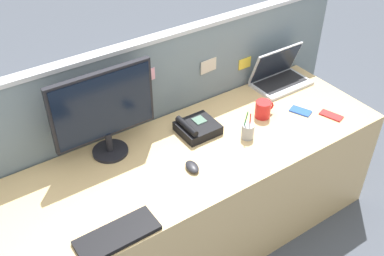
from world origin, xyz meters
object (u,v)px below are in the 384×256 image
desk_phone (197,128)px  keyboard_main (117,235)px  cell_phone_blue_case (301,111)px  desktop_monitor (104,109)px  coffee_mug (263,109)px  cell_phone_red_case (331,115)px  computer_mouse_right_hand (192,167)px  laptop (279,74)px  pen_cup (248,131)px

desk_phone → keyboard_main: 0.83m
keyboard_main → cell_phone_blue_case: keyboard_main is taller
cell_phone_blue_case → desktop_monitor: bearing=141.1°
keyboard_main → coffee_mug: coffee_mug is taller
cell_phone_red_case → coffee_mug: (-0.34, 0.23, 0.05)m
desktop_monitor → computer_mouse_right_hand: (0.29, -0.37, -0.26)m
desk_phone → cell_phone_blue_case: desk_phone is taller
cell_phone_blue_case → coffee_mug: 0.25m
computer_mouse_right_hand → keyboard_main: bearing=-153.1°
desktop_monitor → keyboard_main: bearing=-112.6°
keyboard_main → computer_mouse_right_hand: size_ratio=3.70×
laptop → computer_mouse_right_hand: bearing=-158.1°
laptop → cell_phone_blue_case: bearing=-109.0°
desk_phone → computer_mouse_right_hand: bearing=-129.0°
pen_cup → cell_phone_red_case: (0.55, -0.12, -0.04)m
desk_phone → cell_phone_red_case: size_ratio=1.61×
desk_phone → coffee_mug: (0.41, -0.09, 0.02)m
desktop_monitor → cell_phone_red_case: 1.35m
desk_phone → pen_cup: 0.29m
computer_mouse_right_hand → coffee_mug: (0.61, 0.15, 0.04)m
desktop_monitor → cell_phone_blue_case: size_ratio=4.42×
computer_mouse_right_hand → coffee_mug: size_ratio=0.77×
cell_phone_blue_case → desk_phone: bearing=140.3°
pen_cup → cell_phone_blue_case: size_ratio=1.43×
coffee_mug → desktop_monitor: bearing=166.4°
desk_phone → laptop: bearing=10.4°
desk_phone → desktop_monitor: bearing=165.6°
pen_cup → laptop: bearing=31.9°
laptop → desk_phone: (-0.75, -0.14, -0.03)m
cell_phone_blue_case → computer_mouse_right_hand: bearing=160.5°
pen_cup → cell_phone_red_case: 0.56m
desk_phone → cell_phone_blue_case: size_ratio=1.72×
desk_phone → coffee_mug: coffee_mug is taller
pen_cup → computer_mouse_right_hand: bearing=-173.9°
desktop_monitor → cell_phone_red_case: desktop_monitor is taller
desktop_monitor → computer_mouse_right_hand: size_ratio=5.53×
desktop_monitor → desk_phone: size_ratio=2.57×
desktop_monitor → computer_mouse_right_hand: 0.54m
desktop_monitor → keyboard_main: (-0.23, -0.55, -0.27)m
pen_cup → cell_phone_blue_case: bearing=1.7°
desk_phone → computer_mouse_right_hand: (-0.20, -0.24, -0.02)m
desktop_monitor → cell_phone_blue_case: bearing=-15.5°
laptop → cell_phone_blue_case: size_ratio=2.98×
cell_phone_blue_case → cell_phone_red_case: (0.12, -0.14, 0.00)m
keyboard_main → coffee_mug: 1.17m
pen_cup → cell_phone_blue_case: 0.43m
desktop_monitor → pen_cup: bearing=-25.0°
desk_phone → keyboard_main: desk_phone is taller
computer_mouse_right_hand → cell_phone_red_case: size_ratio=0.75×
keyboard_main → pen_cup: bearing=13.2°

